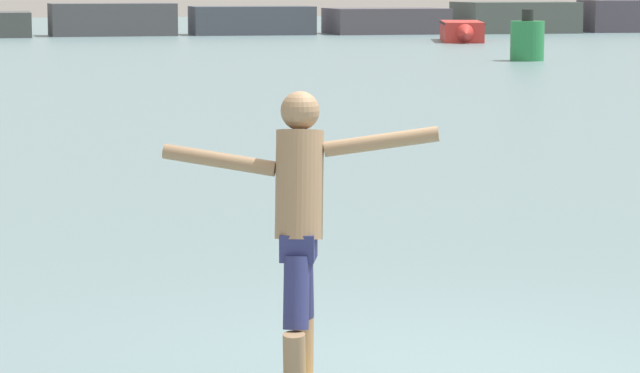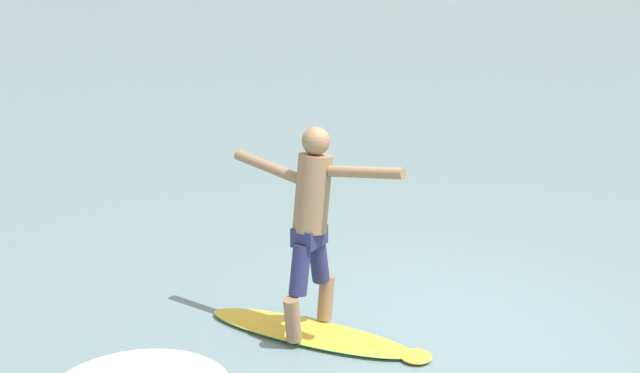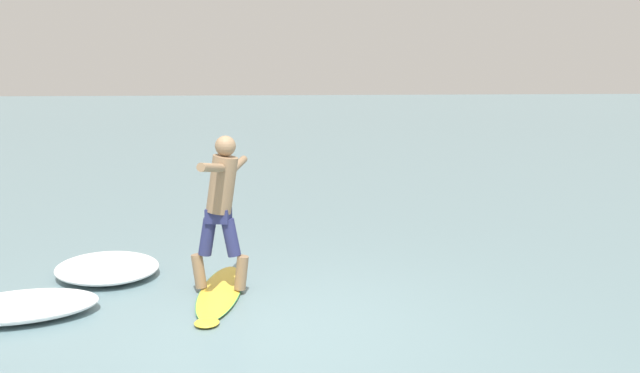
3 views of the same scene
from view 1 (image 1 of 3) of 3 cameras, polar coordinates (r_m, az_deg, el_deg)
name	(u,v)px [view 1 (image 1 of 3)]	position (r m, az deg, el deg)	size (l,w,h in m)	color
ground_plane	(438,373)	(9.60, 4.47, -7.02)	(200.00, 200.00, 0.00)	slate
surfer	(299,215)	(8.82, -0.79, -1.10)	(1.58, 0.72, 1.75)	#8E6F50
fishing_boat_near_jetty	(462,31)	(63.83, 5.36, 5.86)	(2.74, 5.72, 0.83)	red
channel_marker_buoy	(527,40)	(48.13, 7.81, 5.49)	(1.06, 1.06, 1.60)	#288447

